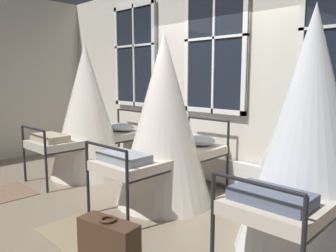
{
  "coord_description": "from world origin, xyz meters",
  "views": [
    {
      "loc": [
        3.06,
        -2.93,
        1.65
      ],
      "look_at": [
        0.09,
        0.09,
        1.02
      ],
      "focal_mm": 36.04,
      "sensor_mm": 36.0,
      "label": 1
    }
  ],
  "objects_px": {
    "cot_first": "(87,112)",
    "cot_third": "(309,136)",
    "cot_second": "(164,121)",
    "suitcase_dark": "(109,245)"
  },
  "relations": [
    {
      "from": "cot_first",
      "to": "cot_third",
      "type": "xyz_separation_m",
      "value": [
        3.66,
        0.02,
        0.05
      ]
    },
    {
      "from": "cot_third",
      "to": "suitcase_dark",
      "type": "relative_size",
      "value": 3.89
    },
    {
      "from": "cot_second",
      "to": "cot_first",
      "type": "bearing_deg",
      "value": 89.53
    },
    {
      "from": "cot_first",
      "to": "cot_second",
      "type": "bearing_deg",
      "value": -89.89
    },
    {
      "from": "cot_second",
      "to": "cot_third",
      "type": "bearing_deg",
      "value": -90.51
    },
    {
      "from": "suitcase_dark",
      "to": "cot_second",
      "type": "bearing_deg",
      "value": 108.41
    },
    {
      "from": "cot_first",
      "to": "cot_second",
      "type": "height_order",
      "value": "cot_second"
    },
    {
      "from": "cot_first",
      "to": "suitcase_dark",
      "type": "relative_size",
      "value": 3.73
    },
    {
      "from": "cot_second",
      "to": "suitcase_dark",
      "type": "xyz_separation_m",
      "value": [
        0.8,
        -1.47,
        -0.85
      ]
    },
    {
      "from": "cot_first",
      "to": "cot_second",
      "type": "relative_size",
      "value": 0.99
    }
  ]
}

